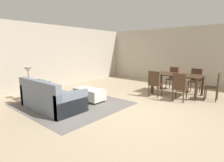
% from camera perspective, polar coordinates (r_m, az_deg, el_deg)
% --- Properties ---
extents(ground_plane, '(10.80, 10.80, 0.00)m').
position_cam_1_polar(ground_plane, '(4.80, 5.67, -10.18)').
color(ground_plane, tan).
extents(wall_back, '(9.00, 0.12, 2.70)m').
position_cam_1_polar(wall_back, '(9.08, 24.34, 7.38)').
color(wall_back, '#BCB2A0').
rests_on(wall_back, ground_plane).
extents(wall_left, '(0.12, 11.00, 2.70)m').
position_cam_1_polar(wall_left, '(8.21, -18.88, 7.51)').
color(wall_left, '#BCB2A0').
rests_on(wall_left, ground_plane).
extents(area_rug, '(3.00, 2.80, 0.01)m').
position_cam_1_polar(area_rug, '(5.63, -12.64, -7.22)').
color(area_rug, slate).
rests_on(area_rug, ground_plane).
extents(couch, '(1.95, 0.97, 0.86)m').
position_cam_1_polar(couch, '(5.31, -19.14, -5.45)').
color(couch, slate).
rests_on(couch, ground_plane).
extents(ottoman_table, '(1.04, 0.54, 0.40)m').
position_cam_1_polar(ottoman_table, '(5.84, -7.35, -4.11)').
color(ottoman_table, silver).
rests_on(ottoman_table, ground_plane).
extents(side_table, '(0.40, 0.40, 0.59)m').
position_cam_1_polar(side_table, '(6.37, -25.23, -1.64)').
color(side_table, olive).
rests_on(side_table, ground_plane).
extents(table_lamp, '(0.26, 0.26, 0.53)m').
position_cam_1_polar(table_lamp, '(6.29, -25.61, 3.15)').
color(table_lamp, brown).
rests_on(table_lamp, side_table).
extents(dining_table, '(1.71, 0.94, 0.76)m').
position_cam_1_polar(dining_table, '(6.93, 20.33, 1.36)').
color(dining_table, '#422B1C').
rests_on(dining_table, ground_plane).
extents(dining_chair_near_left, '(0.40, 0.40, 0.92)m').
position_cam_1_polar(dining_chair_near_left, '(6.37, 13.67, -0.43)').
color(dining_chair_near_left, '#422B1C').
rests_on(dining_chair_near_left, ground_plane).
extents(dining_chair_near_right, '(0.42, 0.42, 0.92)m').
position_cam_1_polar(dining_chair_near_right, '(6.02, 21.02, -1.45)').
color(dining_chair_near_right, '#422B1C').
rests_on(dining_chair_near_right, ground_plane).
extents(dining_chair_far_left, '(0.43, 0.43, 0.92)m').
position_cam_1_polar(dining_chair_far_left, '(7.86, 19.19, 1.30)').
color(dining_chair_far_left, '#422B1C').
rests_on(dining_chair_far_left, ground_plane).
extents(dining_chair_far_right, '(0.40, 0.40, 0.92)m').
position_cam_1_polar(dining_chair_far_right, '(7.62, 25.41, 0.59)').
color(dining_chair_far_right, '#422B1C').
rests_on(dining_chair_far_right, ground_plane).
extents(dining_chair_head_east, '(0.42, 0.42, 0.92)m').
position_cam_1_polar(dining_chair_head_east, '(6.64, 30.37, -1.15)').
color(dining_chair_head_east, '#422B1C').
rests_on(dining_chair_head_east, ground_plane).
extents(vase_centerpiece, '(0.11, 0.11, 0.23)m').
position_cam_1_polar(vase_centerpiece, '(6.85, 20.96, 2.91)').
color(vase_centerpiece, '#B26659').
rests_on(vase_centerpiece, dining_table).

